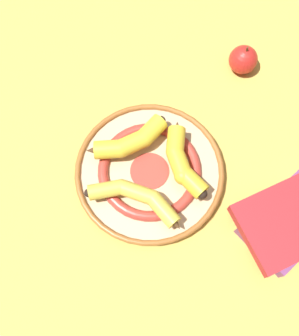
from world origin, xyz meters
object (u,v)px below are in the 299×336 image
object	(u,v)px
banana_b	(129,142)
book_stack	(294,218)
apple	(243,60)
banana_a	(137,198)
banana_c	(182,161)
decorative_bowl	(150,172)

from	to	relation	value
banana_b	book_stack	distance (m)	0.36
banana_b	apple	world-z (taller)	apple
banana_a	banana_c	world-z (taller)	banana_c
banana_b	decorative_bowl	bearing A→B (deg)	-77.85
decorative_bowl	apple	bearing A→B (deg)	-90.26
banana_c	apple	world-z (taller)	apple
banana_a	banana_b	world-z (taller)	banana_b
banana_b	apple	bearing A→B (deg)	13.66
decorative_bowl	banana_b	bearing A→B (deg)	-13.07
banana_c	apple	size ratio (longest dim) A/B	2.00
banana_a	decorative_bowl	bearing A→B (deg)	-90.64
banana_a	banana_c	xyz separation A→B (m)	(-0.02, -0.11, 0.00)
banana_a	banana_c	distance (m)	0.12
banana_b	banana_c	xyz separation A→B (m)	(-0.11, -0.03, -0.00)
book_stack	apple	bearing A→B (deg)	68.85
banana_c	apple	bearing A→B (deg)	131.31
book_stack	apple	distance (m)	0.37
decorative_bowl	book_stack	bearing A→B (deg)	-161.13
decorative_bowl	banana_b	size ratio (longest dim) A/B	1.85
banana_b	book_stack	world-z (taller)	banana_b
decorative_bowl	banana_b	xyz separation A→B (m)	(0.06, -0.02, 0.04)
banana_c	apple	xyz separation A→B (m)	(0.04, -0.29, -0.02)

